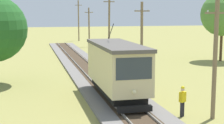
% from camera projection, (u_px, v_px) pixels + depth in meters
% --- Properties ---
extents(red_tram, '(2.60, 8.54, 4.79)m').
position_uv_depth(red_tram, '(117.00, 68.00, 23.26)').
color(red_tram, beige).
rests_on(red_tram, rail_right).
extents(utility_pole_near_tram, '(1.40, 0.25, 6.65)m').
position_uv_depth(utility_pole_near_tram, '(215.00, 58.00, 18.87)').
color(utility_pole_near_tram, '#7A664C').
rests_on(utility_pole_near_tram, ground).
extents(utility_pole_mid, '(1.40, 0.37, 6.78)m').
position_uv_depth(utility_pole_mid, '(142.00, 39.00, 31.03)').
color(utility_pole_mid, '#7A664C').
rests_on(utility_pole_mid, ground).
extents(utility_pole_far, '(1.40, 0.55, 8.08)m').
position_uv_depth(utility_pole_far, '(109.00, 26.00, 43.39)').
color(utility_pole_far, '#7A664C').
rests_on(utility_pole_far, ground).
extents(utility_pole_distant, '(1.40, 0.55, 6.53)m').
position_uv_depth(utility_pole_distant, '(89.00, 27.00, 57.81)').
color(utility_pole_distant, '#7A664C').
rests_on(utility_pole_distant, ground).
extents(utility_pole_horizon, '(1.40, 0.49, 8.11)m').
position_uv_depth(utility_pole_horizon, '(79.00, 20.00, 69.57)').
color(utility_pole_horizon, '#7A664C').
rests_on(utility_pole_horizon, ground).
extents(track_worker, '(0.45, 0.40, 1.78)m').
position_uv_depth(track_worker, '(182.00, 100.00, 19.60)').
color(track_worker, black).
rests_on(track_worker, ground).
extents(tree_left_near, '(5.12, 5.12, 8.13)m').
position_uv_depth(tree_left_near, '(222.00, 14.00, 41.00)').
color(tree_left_near, '#4C3823').
rests_on(tree_left_near, ground).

